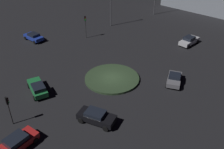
{
  "coord_description": "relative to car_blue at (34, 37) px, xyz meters",
  "views": [
    {
      "loc": [
        -22.22,
        -21.56,
        20.33
      ],
      "look_at": [
        0.0,
        0.0,
        0.81
      ],
      "focal_mm": 40.31,
      "sensor_mm": 36.0,
      "label": 1
    }
  ],
  "objects": [
    {
      "name": "ground_plane",
      "position": [
        0.65,
        -20.35,
        -0.76
      ],
      "size": [
        115.88,
        115.88,
        0.0
      ],
      "primitive_type": "plane",
      "color": "black"
    },
    {
      "name": "roundabout_island",
      "position": [
        0.65,
        -20.35,
        -0.61
      ],
      "size": [
        8.01,
        8.01,
        0.32
      ],
      "primitive_type": "cylinder",
      "color": "#2D4228",
      "rests_on": "ground_plane"
    },
    {
      "name": "car_blue",
      "position": [
        0.0,
        0.0,
        0.0
      ],
      "size": [
        2.25,
        4.27,
        1.44
      ],
      "rotation": [
        0.0,
        0.0,
        4.78
      ],
      "color": "#1E38A5",
      "rests_on": "ground_plane"
    },
    {
      "name": "car_green",
      "position": [
        -8.72,
        -15.5,
        0.04
      ],
      "size": [
        3.01,
        4.82,
        1.56
      ],
      "rotation": [
        0.0,
        0.0,
        1.28
      ],
      "color": "#1E7238",
      "rests_on": "ground_plane"
    },
    {
      "name": "car_black",
      "position": [
        -7.11,
        -25.37,
        0.03
      ],
      "size": [
        3.26,
        4.78,
        1.5
      ],
      "rotation": [
        0.0,
        0.0,
        1.92
      ],
      "color": "black",
      "rests_on": "ground_plane"
    },
    {
      "name": "car_red",
      "position": [
        -15.51,
        -22.43,
        0.01
      ],
      "size": [
        4.76,
        2.63,
        1.52
      ],
      "rotation": [
        0.0,
        0.0,
        6.42
      ],
      "color": "red",
      "rests_on": "ground_plane"
    },
    {
      "name": "car_silver",
      "position": [
        19.19,
        -22.37,
        0.02
      ],
      "size": [
        4.54,
        2.07,
        1.56
      ],
      "rotation": [
        0.0,
        0.0,
        -0.01
      ],
      "color": "silver",
      "rests_on": "ground_plane"
    },
    {
      "name": "car_grey",
      "position": [
        6.11,
        -27.44,
        -0.05
      ],
      "size": [
        4.24,
        3.34,
        1.37
      ],
      "rotation": [
        0.0,
        0.0,
        3.6
      ],
      "color": "slate",
      "rests_on": "ground_plane"
    },
    {
      "name": "traffic_light_northeast",
      "position": [
        7.8,
        -6.32,
        2.37
      ],
      "size": [
        0.37,
        0.4,
        4.42
      ],
      "rotation": [
        0.0,
        0.0,
        -2.04
      ],
      "color": "#2D2D2D",
      "rests_on": "ground_plane"
    },
    {
      "name": "traffic_light_west",
      "position": [
        -14.05,
        -18.7,
        1.97
      ],
      "size": [
        0.37,
        0.32,
        3.82
      ],
      "rotation": [
        0.0,
        0.0,
        -0.11
      ],
      "color": "#2D2D2D",
      "rests_on": "ground_plane"
    },
    {
      "name": "streetlamp_northeast_near",
      "position": [
        15.82,
        -5.24,
        4.96
      ],
      "size": [
        0.47,
        0.47,
        9.34
      ],
      "color": "#4C4C51",
      "rests_on": "ground_plane"
    }
  ]
}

